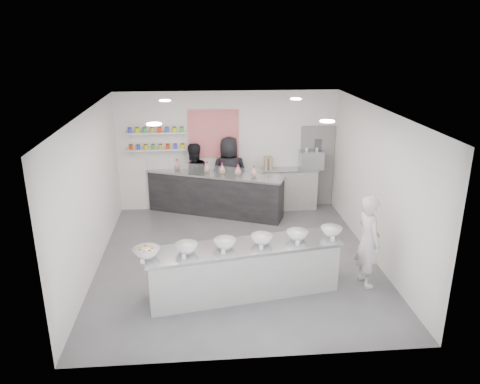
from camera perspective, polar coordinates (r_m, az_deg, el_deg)
name	(u,v)px	position (r m, az deg, el deg)	size (l,w,h in m)	color
floor	(237,260)	(9.54, -0.33, -8.24)	(6.00, 6.00, 0.00)	#515156
ceiling	(237,111)	(8.58, -0.36, 9.83)	(6.00, 6.00, 0.00)	white
back_wall	(228,151)	(11.82, -1.50, 5.01)	(5.50, 5.50, 0.00)	white
left_wall	(91,194)	(9.16, -17.75, -0.18)	(6.00, 6.00, 0.00)	white
right_wall	(377,186)	(9.56, 16.33, 0.75)	(6.00, 6.00, 0.00)	white
back_door	(317,166)	(12.26, 9.34, 3.10)	(0.88, 0.04, 2.10)	gray
pattern_panel	(214,134)	(11.68, -3.24, 7.08)	(1.25, 0.03, 1.20)	red
jar_shelf_lower	(157,150)	(11.73, -10.07, 5.11)	(1.45, 0.22, 0.04)	silver
jar_shelf_upper	(156,133)	(11.64, -10.19, 7.12)	(1.45, 0.22, 0.04)	silver
preserve_jars	(156,139)	(11.65, -10.16, 6.42)	(1.45, 0.10, 0.56)	#FD3B05
downlight_0	(154,124)	(7.61, -10.43, 8.15)	(0.24, 0.24, 0.02)	white
downlight_1	(327,121)	(7.85, 10.58, 8.48)	(0.24, 0.24, 0.02)	white
downlight_2	(165,101)	(10.17, -9.13, 10.95)	(0.24, 0.24, 0.02)	white
downlight_3	(296,99)	(10.35, 6.82, 11.20)	(0.24, 0.24, 0.02)	white
prep_counter	(243,270)	(8.21, 0.42, -9.46)	(3.37, 0.77, 0.92)	#9B9B97
back_bar	(215,194)	(11.65, -3.06, -0.21)	(3.43, 0.63, 1.06)	black
sneeze_guard	(210,171)	(11.17, -3.67, 2.58)	(3.38, 0.01, 0.29)	white
espresso_ledge	(289,189)	(12.08, 5.96, 0.41)	(1.42, 0.45, 1.05)	#9B9B97
espresso_machine	(311,160)	(11.97, 8.68, 3.87)	(0.58, 0.40, 0.44)	#93969E
cup_stacks	(268,163)	(11.78, 3.44, 3.54)	(0.24, 0.24, 0.34)	tan
prep_bowls	(244,242)	(7.97, 0.43, -6.07)	(3.63, 0.48, 0.15)	white
label_cards	(241,258)	(7.53, 0.10, -8.01)	(3.31, 0.04, 0.07)	white
cookie_bags	(215,168)	(11.44, -3.12, 2.96)	(2.16, 0.16, 0.28)	pink
woman_prep	(368,241)	(8.65, 15.36, -5.77)	(0.62, 0.41, 1.70)	silver
staff_left	(193,178)	(11.77, -5.73, 1.74)	(0.86, 0.67, 1.77)	black
staff_right	(229,174)	(11.77, -1.32, 2.19)	(0.93, 0.61, 1.91)	black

